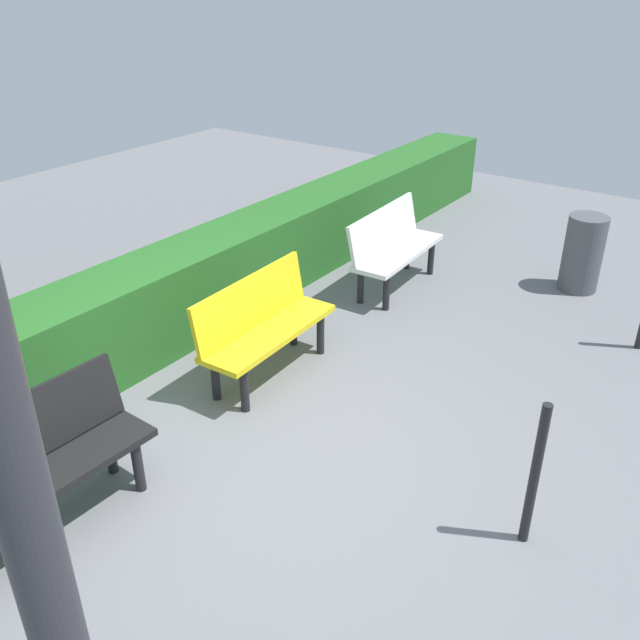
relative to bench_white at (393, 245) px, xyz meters
The scene contains 7 objects.
ground_plane 3.30m from the bench_white, 14.32° to the left, with size 16.00×16.00×0.00m, color slate.
bench_white is the anchor object (origin of this frame).
bench_yellow 2.17m from the bench_white, ahead, with size 1.39×0.51×0.86m.
bench_black 4.36m from the bench_white, ahead, with size 1.46×0.51×0.86m.
hedge_row 2.43m from the bench_white, 26.39° to the right, with size 11.84×0.67×0.83m, color #266023.
railing_post_mid 3.73m from the bench_white, 42.94° to the left, with size 0.06×0.06×1.00m, color black.
trash_bin 2.02m from the bench_white, 123.67° to the left, with size 0.41×0.41×0.82m, color #4C4C51.
Camera 1 is at (2.79, 2.50, 3.14)m, focal length 38.01 mm.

